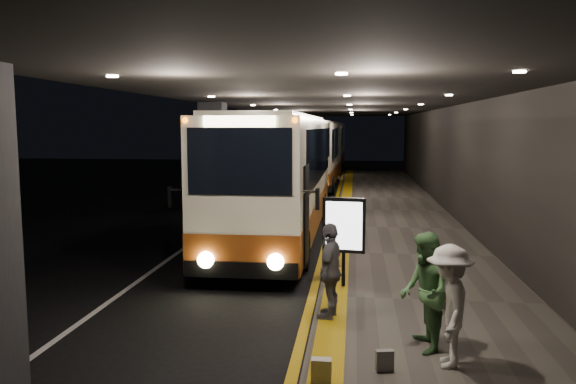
# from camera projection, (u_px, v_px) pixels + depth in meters

# --- Properties ---
(ground) EXTENTS (90.00, 90.00, 0.00)m
(ground) POSITION_uv_depth(u_px,v_px,m) (232.00, 262.00, 14.97)
(ground) COLOR black
(lane_line_white) EXTENTS (0.12, 50.00, 0.01)m
(lane_line_white) POSITION_uv_depth(u_px,v_px,m) (213.00, 227.00, 20.11)
(lane_line_white) COLOR silver
(lane_line_white) RESTS_ON ground
(kerb_stripe_yellow) EXTENTS (0.18, 50.00, 0.01)m
(kerb_stripe_yellow) POSITION_uv_depth(u_px,v_px,m) (329.00, 230.00, 19.62)
(kerb_stripe_yellow) COLOR gold
(kerb_stripe_yellow) RESTS_ON ground
(sidewalk) EXTENTS (4.50, 50.00, 0.15)m
(sidewalk) POSITION_uv_depth(u_px,v_px,m) (399.00, 229.00, 19.33)
(sidewalk) COLOR #514C44
(sidewalk) RESTS_ON ground
(tactile_strip) EXTENTS (0.50, 50.00, 0.01)m
(tactile_strip) POSITION_uv_depth(u_px,v_px,m) (343.00, 226.00, 19.54)
(tactile_strip) COLOR gold
(tactile_strip) RESTS_ON sidewalk
(terminal_wall) EXTENTS (0.10, 50.00, 6.00)m
(terminal_wall) POSITION_uv_depth(u_px,v_px,m) (469.00, 145.00, 18.73)
(terminal_wall) COLOR black
(terminal_wall) RESTS_ON ground
(support_columns) EXTENTS (0.80, 24.80, 4.40)m
(support_columns) POSITION_uv_depth(u_px,v_px,m) (213.00, 169.00, 18.83)
(support_columns) COLOR black
(support_columns) RESTS_ON ground
(canopy) EXTENTS (9.00, 50.00, 0.40)m
(canopy) POSITION_uv_depth(u_px,v_px,m) (334.00, 97.00, 19.07)
(canopy) COLOR black
(canopy) RESTS_ON support_columns
(coach_main) EXTENTS (2.57, 12.37, 3.84)m
(coach_main) POSITION_uv_depth(u_px,v_px,m) (279.00, 182.00, 17.85)
(coach_main) COLOR #EAE4C4
(coach_main) RESTS_ON ground
(coach_second) EXTENTS (2.79, 12.11, 3.79)m
(coach_second) POSITION_uv_depth(u_px,v_px,m) (316.00, 157.00, 33.37)
(coach_second) COLOR #EAE4C4
(coach_second) RESTS_ON ground
(coach_third) EXTENTS (2.74, 12.12, 3.80)m
(coach_third) POSITION_uv_depth(u_px,v_px,m) (327.00, 148.00, 47.16)
(coach_third) COLOR #EAE4C4
(coach_third) RESTS_ON ground
(passenger_boarding) EXTENTS (0.42, 0.58, 1.49)m
(passenger_boarding) POSITION_uv_depth(u_px,v_px,m) (337.00, 238.00, 13.67)
(passenger_boarding) COLOR #A74E69
(passenger_boarding) RESTS_ON sidewalk
(passenger_waiting_green) EXTENTS (0.64, 0.95, 1.85)m
(passenger_waiting_green) POSITION_uv_depth(u_px,v_px,m) (425.00, 292.00, 8.65)
(passenger_waiting_green) COLOR #457742
(passenger_waiting_green) RESTS_ON sidewalk
(passenger_waiting_white) EXTENTS (0.62, 1.19, 1.79)m
(passenger_waiting_white) POSITION_uv_depth(u_px,v_px,m) (449.00, 306.00, 8.08)
(passenger_waiting_white) COLOR silver
(passenger_waiting_white) RESTS_ON sidewalk
(passenger_waiting_grey) EXTENTS (0.72, 1.11, 1.75)m
(passenger_waiting_grey) POSITION_uv_depth(u_px,v_px,m) (330.00, 271.00, 10.13)
(passenger_waiting_grey) COLOR #4F4E53
(passenger_waiting_grey) RESTS_ON sidewalk
(bag_polka) EXTENTS (0.27, 0.16, 0.30)m
(bag_polka) POSITION_uv_depth(u_px,v_px,m) (385.00, 361.00, 7.98)
(bag_polka) COLOR black
(bag_polka) RESTS_ON sidewalk
(bag_plain) EXTENTS (0.27, 0.16, 0.34)m
(bag_plain) POSITION_uv_depth(u_px,v_px,m) (321.00, 371.00, 7.60)
(bag_plain) COLOR silver
(bag_plain) RESTS_ON sidewalk
(info_sign) EXTENTS (0.93, 0.23, 1.95)m
(info_sign) POSITION_uv_depth(u_px,v_px,m) (344.00, 227.00, 12.03)
(info_sign) COLOR black
(info_sign) RESTS_ON sidewalk
(stanchion_post) EXTENTS (0.05, 0.05, 1.14)m
(stanchion_post) POSITION_uv_depth(u_px,v_px,m) (330.00, 274.00, 11.06)
(stanchion_post) COLOR black
(stanchion_post) RESTS_ON sidewalk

